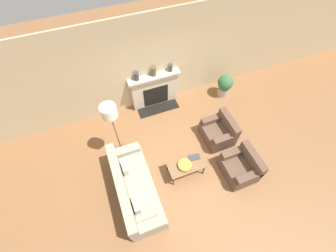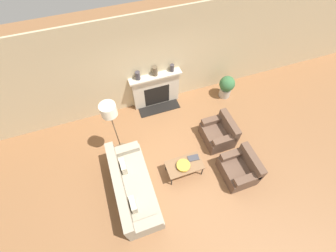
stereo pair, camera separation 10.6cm
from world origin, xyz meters
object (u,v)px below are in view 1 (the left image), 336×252
(couch, at_px, (134,188))
(bowl, at_px, (185,165))
(armchair_far, at_px, (219,132))
(potted_plant, at_px, (225,85))
(armchair_near, at_px, (241,167))
(book, at_px, (194,157))
(floor_lamp, at_px, (111,117))
(mantel_vase_center_left, at_px, (154,71))
(coffee_table, at_px, (186,165))
(mantel_vase_center_right, at_px, (170,68))
(mantel_vase_left, at_px, (136,76))
(fireplace, at_px, (155,90))

(couch, height_order, bowl, couch)
(armchair_far, xyz_separation_m, potted_plant, (0.97, 1.45, 0.14))
(armchair_near, relative_size, book, 3.02)
(floor_lamp, distance_m, mantel_vase_center_left, 2.01)
(coffee_table, height_order, floor_lamp, floor_lamp)
(armchair_near, height_order, coffee_table, armchair_near)
(armchair_near, bearing_deg, mantel_vase_center_right, -166.86)
(armchair_near, distance_m, coffee_table, 1.40)
(coffee_table, distance_m, mantel_vase_center_right, 2.75)
(mantel_vase_left, distance_m, mantel_vase_center_right, 1.00)
(mantel_vase_center_left, bearing_deg, coffee_table, -91.88)
(bowl, bearing_deg, coffee_table, 33.49)
(coffee_table, distance_m, mantel_vase_left, 2.72)
(armchair_far, distance_m, floor_lamp, 3.00)
(armchair_near, distance_m, floor_lamp, 3.40)
(armchair_near, height_order, floor_lamp, floor_lamp)
(bowl, relative_size, book, 1.14)
(coffee_table, xyz_separation_m, book, (0.27, 0.10, 0.05))
(mantel_vase_left, height_order, mantel_vase_center_left, mantel_vase_center_left)
(mantel_vase_left, bearing_deg, bowl, -81.88)
(coffee_table, distance_m, potted_plant, 3.08)
(bowl, relative_size, mantel_vase_center_right, 1.53)
(armchair_near, distance_m, bowl, 1.44)
(couch, bearing_deg, coffee_table, -86.62)
(coffee_table, bearing_deg, mantel_vase_center_right, 77.03)
(fireplace, relative_size, armchair_far, 1.76)
(bowl, height_order, book, bowl)
(fireplace, height_order, book, fireplace)
(armchair_far, distance_m, mantel_vase_left, 2.75)
(armchair_far, height_order, mantel_vase_center_right, mantel_vase_center_right)
(armchair_near, bearing_deg, mantel_vase_center_left, -158.27)
(armchair_far, bearing_deg, bowl, -63.74)
(armchair_far, xyz_separation_m, bowl, (-1.34, -0.66, 0.19))
(book, bearing_deg, armchair_far, 33.37)
(book, bearing_deg, mantel_vase_center_left, 100.17)
(fireplace, xyz_separation_m, armchair_near, (1.22, -3.03, -0.27))
(coffee_table, xyz_separation_m, mantel_vase_left, (-0.41, 2.55, 0.88))
(book, distance_m, mantel_vase_left, 2.67)
(book, distance_m, mantel_vase_center_left, 2.60)
(armchair_near, xyz_separation_m, coffee_table, (-1.30, 0.50, 0.10))
(coffee_table, bearing_deg, mantel_vase_center_left, 88.12)
(fireplace, distance_m, armchair_near, 3.28)
(armchair_near, height_order, mantel_vase_center_right, mantel_vase_center_right)
(mantel_vase_left, xyz_separation_m, potted_plant, (2.68, -0.46, -0.84))
(armchair_far, bearing_deg, mantel_vase_center_right, -159.59)
(bowl, xyz_separation_m, book, (0.32, 0.13, -0.04))
(armchair_near, bearing_deg, fireplace, -158.08)
(armchair_far, distance_m, book, 1.17)
(book, relative_size, mantel_vase_left, 1.19)
(armchair_far, height_order, potted_plant, potted_plant)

